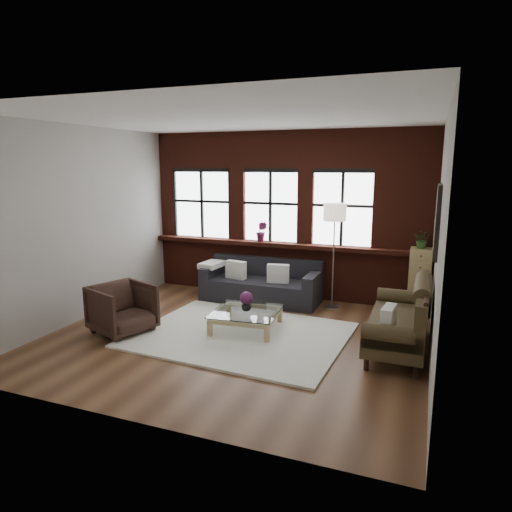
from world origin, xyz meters
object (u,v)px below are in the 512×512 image
(vintage_settee, at_px, (398,314))
(coffee_table, at_px, (246,321))
(vase, at_px, (246,306))
(floor_lamp, at_px, (334,253))
(drawer_chest, at_px, (419,282))
(dark_sofa, at_px, (261,280))
(armchair, at_px, (122,309))

(vintage_settee, relative_size, coffee_table, 1.93)
(coffee_table, relative_size, vase, 6.12)
(vintage_settee, relative_size, floor_lamp, 0.95)
(vintage_settee, xyz_separation_m, drawer_chest, (0.23, 1.73, 0.07))
(coffee_table, xyz_separation_m, floor_lamp, (1.01, 1.65, 0.86))
(dark_sofa, relative_size, coffee_table, 2.22)
(drawer_chest, bearing_deg, vintage_settee, -97.58)
(dark_sofa, relative_size, drawer_chest, 1.90)
(dark_sofa, bearing_deg, drawer_chest, 4.71)
(vintage_settee, relative_size, armchair, 2.30)
(coffee_table, relative_size, drawer_chest, 0.86)
(coffee_table, distance_m, vase, 0.25)
(dark_sofa, relative_size, vase, 13.57)
(dark_sofa, relative_size, vintage_settee, 1.15)
(dark_sofa, distance_m, coffee_table, 1.64)
(dark_sofa, bearing_deg, coffee_table, -77.77)
(dark_sofa, distance_m, floor_lamp, 1.49)
(dark_sofa, xyz_separation_m, floor_lamp, (1.35, 0.07, 0.62))
(vintage_settee, xyz_separation_m, armchair, (-4.00, -0.85, -0.13))
(dark_sofa, height_order, vase, dark_sofa)
(armchair, xyz_separation_m, floor_lamp, (2.76, 2.42, 0.64))
(vase, xyz_separation_m, drawer_chest, (2.48, 1.81, 0.18))
(drawer_chest, bearing_deg, dark_sofa, -175.29)
(coffee_table, bearing_deg, vintage_settee, 2.14)
(coffee_table, relative_size, floor_lamp, 0.49)
(coffee_table, xyz_separation_m, vase, (0.00, 0.00, 0.25))
(dark_sofa, relative_size, floor_lamp, 1.09)
(armchair, bearing_deg, dark_sofa, -10.90)
(armchair, xyz_separation_m, coffee_table, (1.75, 0.77, -0.22))
(vase, bearing_deg, dark_sofa, 102.23)
(dark_sofa, bearing_deg, vase, -77.77)
(armchair, relative_size, drawer_chest, 0.72)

